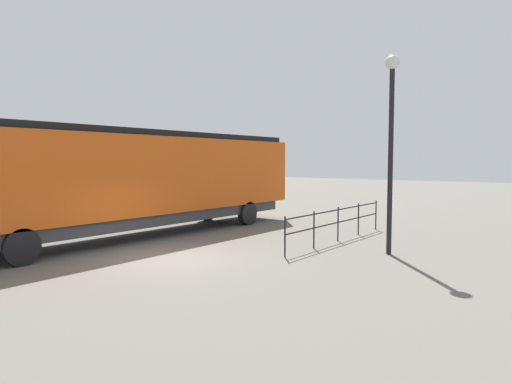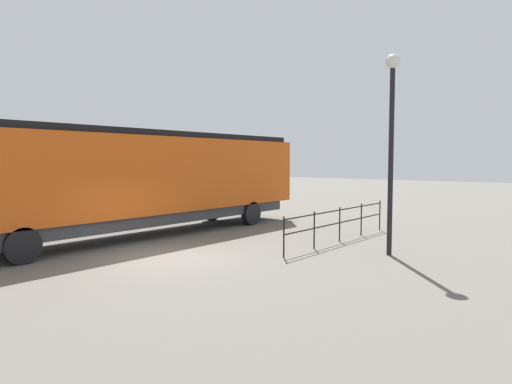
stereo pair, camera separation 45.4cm
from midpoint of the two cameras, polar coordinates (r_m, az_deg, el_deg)
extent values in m
plane|color=#666059|center=(14.60, -10.02, -8.12)|extent=(120.00, 120.00, 0.00)
cube|color=#D15114|center=(18.67, -13.41, 2.13)|extent=(2.90, 16.50, 2.96)
cube|color=black|center=(23.51, -0.07, 1.51)|extent=(2.78, 2.79, 2.07)
cube|color=black|center=(18.69, -13.49, 7.03)|extent=(2.61, 15.84, 0.24)
cube|color=#38383D|center=(18.80, -13.33, -3.07)|extent=(2.61, 15.18, 0.45)
cylinder|color=black|center=(23.30, -5.00, -2.19)|extent=(0.30, 1.10, 1.10)
cylinder|color=black|center=(21.59, -0.01, -2.66)|extent=(0.30, 1.10, 1.10)
cylinder|color=black|center=(15.00, -26.37, -6.01)|extent=(0.30, 1.10, 1.10)
cylinder|color=black|center=(15.25, 17.26, 3.62)|extent=(0.16, 0.16, 5.99)
sphere|color=silver|center=(15.56, 17.50, 15.24)|extent=(0.46, 0.46, 0.46)
cube|color=black|center=(17.44, 11.13, -2.21)|extent=(0.04, 7.23, 0.04)
cube|color=black|center=(17.50, 11.11, -3.77)|extent=(0.04, 7.23, 0.04)
cylinder|color=black|center=(14.44, 4.38, -5.60)|extent=(0.05, 0.05, 1.29)
cylinder|color=black|center=(15.95, 8.07, -4.72)|extent=(0.05, 0.05, 1.29)
cylinder|color=black|center=(17.51, 11.11, -3.98)|extent=(0.05, 0.05, 1.29)
cylinder|color=black|center=(19.11, 13.63, -3.35)|extent=(0.05, 0.05, 1.29)
cylinder|color=black|center=(20.75, 15.76, -2.82)|extent=(0.05, 0.05, 1.29)
camera|label=1|loc=(0.23, -89.16, 0.06)|focal=32.14mm
camera|label=2|loc=(0.23, 90.84, -0.06)|focal=32.14mm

